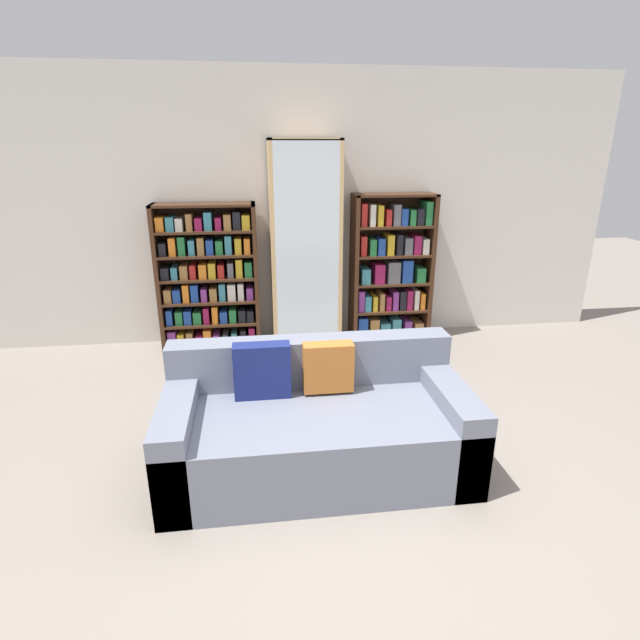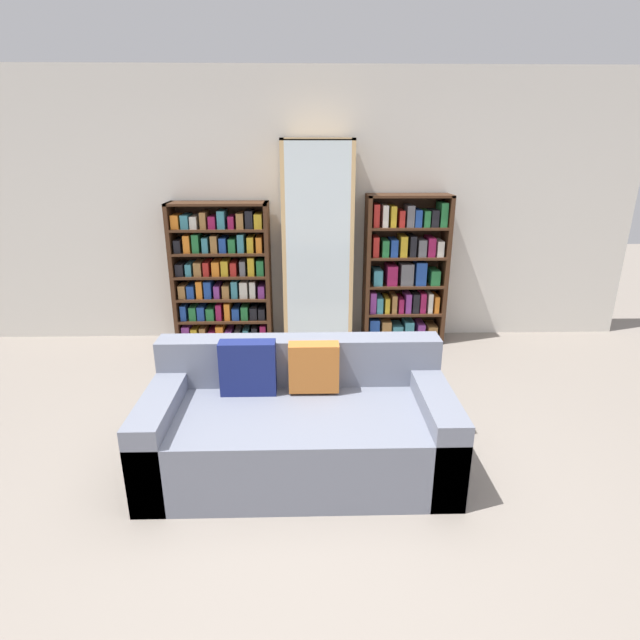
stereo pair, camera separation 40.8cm
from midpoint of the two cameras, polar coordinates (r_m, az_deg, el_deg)
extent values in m
plane|color=gray|center=(3.09, 2.74, -20.38)|extent=(16.00, 16.00, 0.00)
cube|color=beige|center=(5.22, 0.75, 12.43)|extent=(6.79, 0.06, 2.70)
cube|color=slate|center=(3.24, 1.27, -13.41)|extent=(1.89, 0.92, 0.44)
cube|color=slate|center=(3.38, 1.03, -4.65)|extent=(1.89, 0.20, 0.32)
cube|color=slate|center=(3.29, -13.93, -12.35)|extent=(0.20, 0.92, 0.56)
cube|color=slate|center=(3.36, 16.13, -11.84)|extent=(0.20, 0.92, 0.56)
cube|color=navy|center=(3.23, -4.73, -5.54)|extent=(0.36, 0.12, 0.36)
cube|color=#B76628|center=(3.23, 2.84, -5.47)|extent=(0.32, 0.12, 0.32)
cube|color=#3D2314|center=(5.25, -14.14, 4.97)|extent=(0.04, 0.32, 1.46)
cube|color=#3D2314|center=(5.13, -3.69, 5.19)|extent=(0.04, 0.32, 1.46)
cube|color=#3D2314|center=(5.04, -9.41, 13.00)|extent=(0.99, 0.32, 0.02)
cube|color=#3D2314|center=(5.39, -8.59, -2.30)|extent=(0.99, 0.32, 0.02)
cube|color=#3D2314|center=(5.32, -8.78, 5.51)|extent=(0.99, 0.01, 1.46)
cube|color=#3D2314|center=(5.30, -8.72, 0.18)|extent=(0.91, 0.32, 0.02)
cube|color=#3D2314|center=(5.23, -8.85, 2.61)|extent=(0.91, 0.32, 0.02)
cube|color=#3D2314|center=(5.17, -8.98, 5.10)|extent=(0.91, 0.32, 0.02)
cube|color=#3D2314|center=(5.12, -9.12, 7.65)|extent=(0.91, 0.32, 0.02)
cube|color=#3D2314|center=(5.08, -9.26, 10.24)|extent=(0.91, 0.32, 0.02)
cube|color=#7A3384|center=(5.40, -12.83, -1.36)|extent=(0.08, 0.24, 0.18)
cube|color=gold|center=(5.39, -11.94, -1.49)|extent=(0.06, 0.24, 0.15)
cube|color=olive|center=(5.38, -11.01, -1.44)|extent=(0.06, 0.24, 0.16)
cube|color=#8E1947|center=(5.37, -10.02, -1.62)|extent=(0.07, 0.24, 0.12)
cube|color=orange|center=(5.35, -9.15, -1.34)|extent=(0.08, 0.24, 0.18)
cube|color=#7A3384|center=(5.34, -8.17, -1.59)|extent=(0.07, 0.24, 0.13)
cube|color=#5B5B60|center=(5.33, -7.23, -1.62)|extent=(0.06, 0.24, 0.12)
cube|color=teal|center=(5.32, -6.25, -1.55)|extent=(0.06, 0.24, 0.13)
cube|color=black|center=(5.31, -5.28, -1.41)|extent=(0.06, 0.24, 0.16)
cube|color=#8E1947|center=(5.30, -4.32, -1.29)|extent=(0.06, 0.24, 0.18)
cube|color=#1E4293|center=(5.33, -13.07, 1.02)|extent=(0.06, 0.24, 0.16)
cube|color=#237038|center=(5.31, -12.09, 0.95)|extent=(0.07, 0.24, 0.14)
cube|color=#1E4293|center=(5.30, -11.19, 0.98)|extent=(0.07, 0.24, 0.14)
cube|color=#237038|center=(5.29, -10.18, 0.90)|extent=(0.08, 0.24, 0.13)
cube|color=#8E1947|center=(5.27, -9.23, 1.12)|extent=(0.05, 0.24, 0.17)
cube|color=orange|center=(5.25, -8.29, 1.19)|extent=(0.06, 0.24, 0.18)
cube|color=#1E4293|center=(5.25, -7.36, 0.91)|extent=(0.07, 0.24, 0.12)
cube|color=#237038|center=(5.24, -6.37, 1.02)|extent=(0.07, 0.24, 0.14)
cube|color=black|center=(5.24, -5.36, 0.96)|extent=(0.07, 0.24, 0.13)
cube|color=black|center=(5.23, -4.45, 0.92)|extent=(0.07, 0.24, 0.12)
cube|color=olive|center=(5.26, -13.20, 3.34)|extent=(0.07, 0.24, 0.14)
cube|color=#1E4293|center=(5.25, -12.28, 3.34)|extent=(0.07, 0.24, 0.13)
cube|color=orange|center=(5.23, -11.32, 3.61)|extent=(0.06, 0.24, 0.18)
cube|color=#1E4293|center=(5.21, -10.41, 3.61)|extent=(0.07, 0.24, 0.18)
cube|color=#7A3384|center=(5.20, -9.42, 3.39)|extent=(0.06, 0.24, 0.13)
cube|color=olive|center=(5.19, -8.43, 3.41)|extent=(0.07, 0.24, 0.13)
cube|color=teal|center=(5.18, -7.46, 3.66)|extent=(0.06, 0.24, 0.18)
cube|color=beige|center=(5.17, -6.45, 3.63)|extent=(0.08, 0.24, 0.17)
cube|color=beige|center=(5.16, -5.44, 3.66)|extent=(0.06, 0.24, 0.17)
cube|color=#7A3384|center=(5.16, -4.45, 3.43)|extent=(0.06, 0.24, 0.13)
cube|color=black|center=(5.21, -13.44, 5.74)|extent=(0.08, 0.24, 0.12)
cube|color=teal|center=(5.19, -12.47, 5.77)|extent=(0.06, 0.24, 0.12)
cube|color=olive|center=(5.17, -11.49, 5.88)|extent=(0.07, 0.24, 0.14)
cube|color=#AD231E|center=(5.16, -10.56, 5.91)|extent=(0.06, 0.24, 0.14)
cube|color=orange|center=(5.14, -9.51, 5.96)|extent=(0.07, 0.24, 0.14)
cube|color=gold|center=(5.13, -8.52, 6.04)|extent=(0.07, 0.24, 0.15)
cube|color=#AD231E|center=(5.12, -7.54, 5.96)|extent=(0.06, 0.24, 0.13)
cube|color=#5B5B60|center=(5.11, -6.52, 6.06)|extent=(0.06, 0.24, 0.15)
cube|color=gold|center=(5.10, -5.57, 6.26)|extent=(0.06, 0.24, 0.18)
cube|color=#237038|center=(5.10, -4.55, 6.11)|extent=(0.07, 0.24, 0.15)
cube|color=black|center=(5.16, -13.63, 8.30)|extent=(0.06, 0.24, 0.13)
cube|color=orange|center=(5.14, -12.64, 8.59)|extent=(0.06, 0.24, 0.17)
cube|color=#237038|center=(5.12, -11.67, 8.67)|extent=(0.07, 0.24, 0.18)
cube|color=teal|center=(5.11, -10.64, 8.52)|extent=(0.06, 0.24, 0.15)
cube|color=olive|center=(5.09, -9.67, 8.67)|extent=(0.06, 0.24, 0.17)
cube|color=#1E4293|center=(5.09, -8.70, 8.57)|extent=(0.07, 0.24, 0.14)
cube|color=#237038|center=(5.08, -7.68, 8.54)|extent=(0.07, 0.24, 0.13)
cube|color=teal|center=(5.06, -6.70, 8.81)|extent=(0.06, 0.24, 0.18)
cube|color=gold|center=(5.06, -5.63, 8.69)|extent=(0.06, 0.24, 0.15)
cube|color=orange|center=(5.05, -4.64, 8.69)|extent=(0.06, 0.24, 0.15)
cube|color=orange|center=(5.12, -13.87, 10.91)|extent=(0.07, 0.24, 0.13)
cube|color=teal|center=(5.11, -12.83, 10.96)|extent=(0.07, 0.24, 0.13)
cube|color=beige|center=(5.09, -11.88, 10.93)|extent=(0.07, 0.24, 0.12)
cube|color=olive|center=(5.07, -10.83, 11.19)|extent=(0.06, 0.24, 0.16)
cube|color=#8E1947|center=(5.06, -9.86, 11.01)|extent=(0.07, 0.24, 0.12)
cube|color=teal|center=(5.05, -8.85, 11.33)|extent=(0.07, 0.24, 0.17)
cube|color=#8E1947|center=(5.04, -7.74, 11.08)|extent=(0.06, 0.24, 0.12)
cube|color=olive|center=(5.03, -6.75, 11.26)|extent=(0.07, 0.24, 0.15)
cube|color=black|center=(5.02, -5.73, 11.42)|extent=(0.07, 0.24, 0.17)
cube|color=gold|center=(5.02, -4.71, 11.27)|extent=(0.08, 0.24, 0.14)
cube|color=tan|center=(5.04, -1.77, 8.40)|extent=(0.04, 0.36, 2.04)
cube|color=tan|center=(5.08, 5.76, 8.40)|extent=(0.04, 0.36, 2.04)
cube|color=tan|center=(4.96, 2.15, 19.95)|extent=(0.70, 0.36, 0.02)
cube|color=tan|center=(5.33, 1.89, -2.31)|extent=(0.70, 0.36, 0.02)
cube|color=tan|center=(5.22, 1.90, 8.77)|extent=(0.70, 0.01, 2.04)
cube|color=silver|center=(4.88, 2.13, 8.03)|extent=(0.62, 0.01, 2.02)
cube|color=tan|center=(5.22, 1.93, 1.22)|extent=(0.62, 0.32, 0.02)
cube|color=tan|center=(5.12, 1.97, 4.76)|extent=(0.62, 0.32, 0.02)
cube|color=tan|center=(5.05, 2.01, 8.42)|extent=(0.62, 0.32, 0.02)
cube|color=tan|center=(5.00, 2.06, 12.16)|extent=(0.62, 0.32, 0.02)
cube|color=tan|center=(4.97, 2.10, 15.97)|extent=(0.62, 0.32, 0.02)
cylinder|color=silver|center=(5.32, -0.45, -1.78)|extent=(0.01, 0.01, 0.07)
cone|color=silver|center=(5.29, -0.46, -0.96)|extent=(0.09, 0.09, 0.09)
cylinder|color=silver|center=(5.32, 1.11, -1.79)|extent=(0.01, 0.01, 0.07)
cone|color=silver|center=(5.29, 1.11, -0.97)|extent=(0.09, 0.09, 0.09)
cylinder|color=silver|center=(5.34, 2.66, -1.75)|extent=(0.01, 0.01, 0.07)
cone|color=silver|center=(5.31, 2.67, -0.93)|extent=(0.09, 0.09, 0.09)
cylinder|color=silver|center=(5.35, 4.21, -1.74)|extent=(0.01, 0.01, 0.07)
cone|color=silver|center=(5.32, 4.23, -0.92)|extent=(0.09, 0.09, 0.09)
cylinder|color=silver|center=(5.21, -0.20, 1.82)|extent=(0.01, 0.01, 0.08)
cone|color=silver|center=(5.18, -0.20, 2.78)|extent=(0.09, 0.09, 0.10)
cylinder|color=silver|center=(5.19, 1.94, 1.75)|extent=(0.01, 0.01, 0.08)
cone|color=silver|center=(5.17, 1.95, 2.72)|extent=(0.09, 0.09, 0.10)
cylinder|color=silver|center=(5.21, 4.06, 1.76)|extent=(0.01, 0.01, 0.08)
cone|color=silver|center=(5.18, 4.08, 2.73)|extent=(0.09, 0.09, 0.10)
cylinder|color=silver|center=(5.12, -0.20, 5.34)|extent=(0.01, 0.01, 0.08)
cone|color=silver|center=(5.10, -0.20, 6.27)|extent=(0.09, 0.09, 0.09)
cylinder|color=silver|center=(5.12, 1.97, 5.33)|extent=(0.01, 0.01, 0.08)
cone|color=silver|center=(5.10, 1.98, 6.26)|extent=(0.09, 0.09, 0.09)
cylinder|color=silver|center=(5.14, 4.12, 5.36)|extent=(0.01, 0.01, 0.08)
cone|color=silver|center=(5.12, 4.14, 6.29)|extent=(0.09, 0.09, 0.09)
cylinder|color=silver|center=(5.02, -0.20, 8.90)|extent=(0.01, 0.01, 0.07)
cone|color=silver|center=(5.00, -0.20, 9.78)|extent=(0.09, 0.09, 0.09)
cylinder|color=silver|center=(5.05, 2.01, 8.96)|extent=(0.01, 0.01, 0.07)
cone|color=silver|center=(5.04, 2.02, 9.83)|extent=(0.09, 0.09, 0.09)
cylinder|color=silver|center=(5.04, 4.25, 8.89)|extent=(0.01, 0.01, 0.07)
cone|color=silver|center=(5.02, 4.27, 9.76)|extent=(0.09, 0.09, 0.09)
cylinder|color=silver|center=(4.96, -0.49, 12.65)|extent=(0.01, 0.01, 0.07)
cone|color=silver|center=(4.96, -0.49, 13.49)|extent=(0.09, 0.09, 0.08)
cylinder|color=silver|center=(4.98, 1.22, 12.66)|extent=(0.01, 0.01, 0.07)
cone|color=silver|center=(4.97, 1.22, 13.50)|extent=(0.09, 0.09, 0.08)
cylinder|color=silver|center=(5.01, 2.90, 12.69)|extent=(0.01, 0.01, 0.07)
cone|color=silver|center=(5.00, 2.91, 13.52)|extent=(0.09, 0.09, 0.08)
cylinder|color=silver|center=(5.03, 4.58, 12.68)|extent=(0.01, 0.01, 0.07)
cone|color=silver|center=(5.02, 4.60, 13.51)|extent=(0.09, 0.09, 0.08)
cylinder|color=silver|center=(4.96, -0.50, 16.54)|extent=(0.01, 0.01, 0.07)
cone|color=silver|center=(4.96, -0.51, 17.48)|extent=(0.09, 0.09, 0.09)
cylinder|color=silver|center=(4.95, 1.25, 16.53)|extent=(0.01, 0.01, 0.07)
cone|color=silver|center=(4.95, 1.25, 17.47)|extent=(0.09, 0.09, 0.09)
cylinder|color=silver|center=(4.97, 2.98, 16.53)|extent=(0.01, 0.01, 0.07)
cone|color=silver|center=(4.97, 2.99, 17.46)|extent=(0.09, 0.09, 0.09)
cylinder|color=silver|center=(4.96, 4.73, 16.48)|extent=(0.01, 0.01, 0.07)
cone|color=silver|center=(4.96, 4.76, 17.42)|extent=(0.09, 0.09, 0.09)
cube|color=#3D2314|center=(5.18, 7.56, 5.60)|extent=(0.04, 0.32, 1.53)
cube|color=#3D2314|center=(5.36, 16.04, 5.48)|extent=(0.04, 0.32, 1.53)
cube|color=#3D2314|center=(5.13, 12.46, 13.71)|extent=(0.84, 0.32, 0.02)
cube|color=#3D2314|center=(5.48, 11.34, -2.10)|extent=(0.84, 0.32, 0.02)
cube|color=#3D2314|center=(5.40, 11.51, 5.94)|extent=(0.84, 0.01, 1.53)
cube|color=#3D2314|center=(5.37, 11.55, 0.96)|extent=(0.76, 0.32, 0.02)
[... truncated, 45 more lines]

